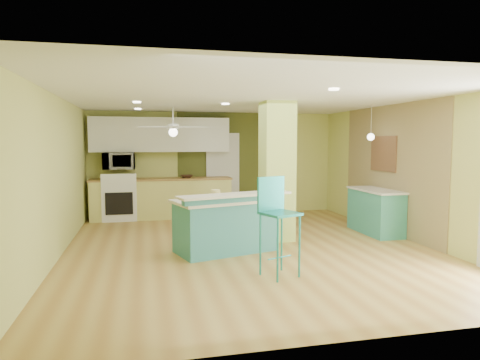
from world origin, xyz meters
name	(u,v)px	position (x,y,z in m)	size (l,w,h in m)	color
floor	(249,248)	(0.00, 0.00, -0.01)	(6.00, 7.00, 0.01)	#A77A3A
ceiling	(249,98)	(0.00, 0.00, 2.50)	(6.00, 7.00, 0.01)	white
wall_back	(214,164)	(0.00, 3.50, 1.25)	(6.00, 0.01, 2.50)	#CBD06F
wall_front	(346,204)	(0.00, -3.50, 1.25)	(6.00, 0.01, 2.50)	#CBD06F
wall_left	(56,177)	(-3.00, 0.00, 1.25)	(0.01, 7.00, 2.50)	#CBD06F
wall_right	(409,171)	(3.00, 0.00, 1.25)	(0.01, 7.00, 2.50)	#CBD06F
wood_panel	(390,169)	(2.99, 0.60, 1.25)	(0.02, 3.40, 2.50)	olive
olive_accent	(223,164)	(0.20, 3.49, 1.25)	(2.20, 0.02, 2.50)	#474D1E
interior_door	(223,174)	(0.20, 3.46, 1.00)	(0.82, 0.05, 2.00)	silver
column	(277,171)	(0.65, 0.50, 1.25)	(0.55, 0.55, 2.50)	#BCD562
kitchen_run	(162,198)	(-1.30, 3.20, 0.47)	(3.25, 0.63, 0.94)	#DBD872
stove	(120,200)	(-2.25, 3.19, 0.46)	(0.76, 0.66, 1.08)	white
upper_cabinets	(161,135)	(-1.30, 3.32, 1.95)	(3.20, 0.34, 0.80)	white
microwave	(119,161)	(-2.25, 3.20, 1.35)	(0.70, 0.48, 0.39)	silver
ceiling_fan	(173,127)	(-1.10, 2.00, 2.08)	(1.41, 1.41, 0.61)	silver
pendant_lamp	(371,137)	(2.65, 0.75, 1.88)	(0.14, 0.14, 0.69)	silver
wall_decor	(383,154)	(2.96, 0.80, 1.55)	(0.03, 0.90, 0.70)	brown
peninsula	(225,224)	(-0.43, -0.15, 0.46)	(1.94, 1.43, 0.99)	teal
bar_stool	(276,210)	(0.01, -1.49, 0.88)	(0.56, 0.56, 1.32)	teal
side_counter	(375,211)	(2.70, 0.59, 0.43)	(0.57, 1.34, 0.87)	teal
fruit_bowl	(187,176)	(-0.72, 3.13, 0.98)	(0.29, 0.29, 0.07)	#372116
canister	(216,195)	(-0.59, -0.20, 0.94)	(0.15, 0.15, 0.17)	gold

